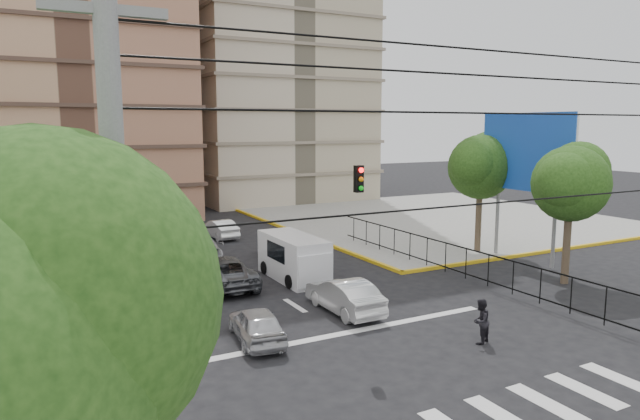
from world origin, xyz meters
TOP-DOWN VIEW (x-y plane):
  - ground at (0.00, 0.00)m, footprint 160.00×160.00m
  - sidewalk_ne at (20.00, 20.00)m, footprint 26.00×26.00m
  - stop_line at (0.00, 1.20)m, footprint 13.00×0.40m
  - park_fence at (9.00, 4.50)m, footprint 0.10×22.50m
  - billboard at (14.45, 6.00)m, footprint 0.36×6.20m
  - tree_park_a at (13.08, 2.01)m, footprint 4.41×3.60m
  - tree_park_c at (14.09, 9.01)m, footprint 4.65×3.80m
  - traffic_light_nw at (-7.80, 7.80)m, footprint 0.28×0.22m
  - traffic_light_hanging at (0.00, -2.04)m, footprint 18.00×9.12m
  - utility_pole_sw at (-9.00, -9.00)m, footprint 1.40×0.28m
  - van_right_lane at (1.80, 8.68)m, footprint 2.04×4.82m
  - van_left_lane at (-1.69, 20.24)m, footprint 2.48×5.03m
  - car_silver_front_left at (-2.93, 2.01)m, footprint 1.92×3.81m
  - car_white_front_right at (1.42, 3.31)m, footprint 1.50×4.25m
  - car_grey_mid_left at (-1.82, 9.24)m, footprint 2.64×5.38m
  - car_silver_rear_left at (-1.43, 15.01)m, footprint 2.35×5.35m
  - car_darkgrey_mid_right at (3.03, 13.62)m, footprint 1.68×3.70m
  - car_white_rear_right at (1.80, 20.70)m, footprint 1.70×3.97m
  - pedestrian_crosswalk at (3.92, -1.85)m, footprint 0.94×0.85m

SIDE VIEW (x-z plane):
  - ground at x=0.00m, z-range 0.00..0.00m
  - park_fence at x=9.00m, z-range -0.83..0.83m
  - stop_line at x=0.00m, z-range 0.00..0.01m
  - sidewalk_ne at x=20.00m, z-range 0.00..0.15m
  - car_darkgrey_mid_right at x=3.03m, z-range 0.00..1.23m
  - car_silver_front_left at x=-2.93m, z-range 0.00..1.24m
  - car_white_rear_right at x=1.80m, z-range 0.00..1.27m
  - car_white_front_right at x=1.42m, z-range 0.00..1.40m
  - car_grey_mid_left at x=-1.82m, z-range 0.00..1.47m
  - car_silver_rear_left at x=-1.43m, z-range 0.00..1.53m
  - pedestrian_crosswalk at x=3.92m, z-range 0.00..1.59m
  - van_left_lane at x=-1.69m, z-range -0.03..2.14m
  - van_right_lane at x=1.80m, z-range -0.03..2.14m
  - traffic_light_nw at x=-7.80m, z-range 0.91..5.31m
  - utility_pole_sw at x=-9.00m, z-range 0.27..9.27m
  - tree_park_a at x=13.08m, z-range 1.60..8.42m
  - tree_park_c at x=14.09m, z-range 1.71..8.96m
  - traffic_light_hanging at x=0.00m, z-range 5.44..6.36m
  - billboard at x=14.45m, z-range 1.95..10.05m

